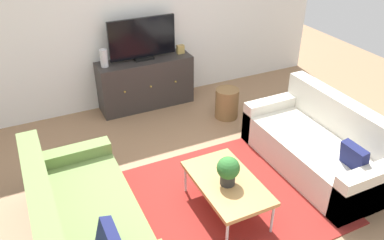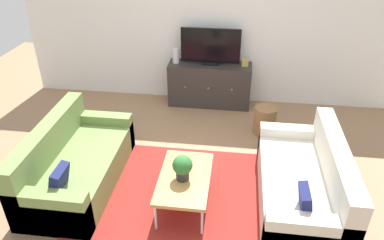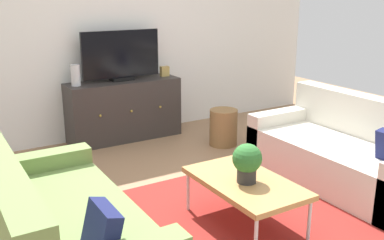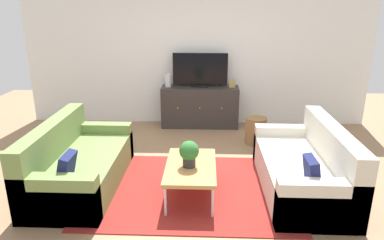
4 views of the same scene
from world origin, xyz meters
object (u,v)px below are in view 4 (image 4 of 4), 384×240
coffee_table (191,167)px  couch_right_side (308,170)px  glass_vase (168,80)px  mantel_clock (232,84)px  flat_screen_tv (200,70)px  wicker_basket (256,131)px  potted_plant (189,153)px  couch_left_side (76,165)px  tv_console (200,107)px

coffee_table → couch_right_side: bearing=7.8°
glass_vase → mantel_clock: 1.18m
flat_screen_tv → mantel_clock: (0.59, -0.02, -0.24)m
couch_right_side → glass_vase: (-1.95, 2.37, 0.60)m
wicker_basket → potted_plant: bearing=-120.0°
couch_left_side → potted_plant: bearing=-9.0°
glass_vase → tv_console: bearing=-0.0°
tv_console → flat_screen_tv: flat_screen_tv is taller
mantel_clock → coffee_table: bearing=-104.1°
couch_right_side → glass_vase: glass_vase is taller
coffee_table → potted_plant: size_ratio=3.19×
couch_left_side → tv_console: (1.51, 2.37, 0.10)m
couch_left_side → mantel_clock: mantel_clock is taller
tv_console → mantel_clock: 0.74m
wicker_basket → coffee_table: bearing=-120.2°
couch_right_side → glass_vase: 3.13m
couch_left_side → tv_console: size_ratio=1.29×
couch_left_side → wicker_basket: size_ratio=4.11×
couch_left_side → tv_console: bearing=57.5°
glass_vase → mantel_clock: (1.18, 0.00, -0.06)m
couch_left_side → mantel_clock: 3.22m
wicker_basket → couch_left_side: bearing=-148.3°
couch_right_side → wicker_basket: 1.58m
couch_right_side → wicker_basket: size_ratio=4.11×
potted_plant → mantel_clock: 2.70m
potted_plant → mantel_clock: bearing=75.8°
couch_right_side → mantel_clock: size_ratio=14.08×
wicker_basket → tv_console: bearing=137.5°
couch_left_side → flat_screen_tv: flat_screen_tv is taller
coffee_table → glass_vase: bearing=101.7°
coffee_table → couch_left_side: bearing=172.4°
couch_right_side → coffee_table: 1.44m
couch_left_side → potted_plant: (1.44, -0.23, 0.30)m
couch_right_side → mantel_clock: mantel_clock is taller
mantel_clock → potted_plant: bearing=-104.2°
coffee_table → wicker_basket: bearing=59.8°
couch_left_side → glass_vase: bearing=68.7°
coffee_table → glass_vase: glass_vase is taller
potted_plant → wicker_basket: bearing=60.0°
potted_plant → coffee_table: bearing=66.4°
glass_vase → mantel_clock: bearing=0.0°
couch_left_side → glass_vase: glass_vase is taller
potted_plant → mantel_clock: mantel_clock is taller
coffee_table → flat_screen_tv: 2.68m
coffee_table → mantel_clock: (0.64, 2.57, 0.45)m
tv_console → flat_screen_tv: (0.00, 0.02, 0.68)m
couch_left_side → wicker_basket: (2.45, 1.52, -0.05)m
glass_vase → wicker_basket: (1.53, -0.86, -0.66)m
couch_right_side → glass_vase: bearing=129.4°
coffee_table → potted_plant: potted_plant is taller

